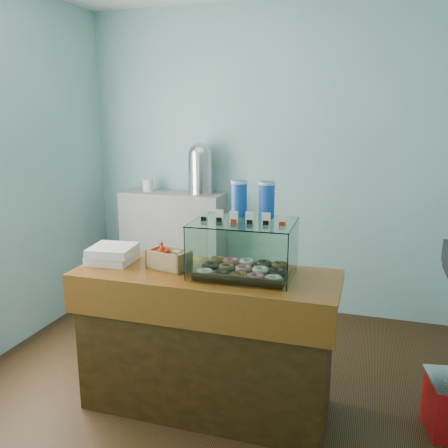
% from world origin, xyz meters
% --- Properties ---
extents(ground, '(3.50, 3.50, 0.00)m').
position_xyz_m(ground, '(0.00, 0.00, 0.00)').
color(ground, black).
rests_on(ground, ground).
extents(room_shell, '(3.54, 3.04, 2.82)m').
position_xyz_m(room_shell, '(0.03, 0.01, 1.71)').
color(room_shell, '#74A5A9').
rests_on(room_shell, ground).
extents(counter, '(1.60, 0.60, 0.90)m').
position_xyz_m(counter, '(0.00, -0.25, 0.46)').
color(counter, '#41280C').
rests_on(counter, ground).
extents(back_shelf, '(1.00, 0.32, 1.10)m').
position_xyz_m(back_shelf, '(-0.90, 1.32, 0.55)').
color(back_shelf, gray).
rests_on(back_shelf, ground).
extents(display_case, '(0.61, 0.45, 0.54)m').
position_xyz_m(display_case, '(0.23, -0.19, 1.07)').
color(display_case, '#32190F').
rests_on(display_case, counter).
extents(condiment_crate, '(0.28, 0.20, 0.17)m').
position_xyz_m(condiment_crate, '(-0.24, -0.25, 0.96)').
color(condiment_crate, tan).
rests_on(condiment_crate, counter).
extents(pastry_boxes, '(0.30, 0.30, 0.11)m').
position_xyz_m(pastry_boxes, '(-0.64, -0.24, 0.95)').
color(pastry_boxes, silver).
rests_on(pastry_boxes, counter).
extents(coffee_urn, '(0.26, 0.26, 0.48)m').
position_xyz_m(coffee_urn, '(-0.61, 1.34, 1.35)').
color(coffee_urn, silver).
rests_on(coffee_urn, back_shelf).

